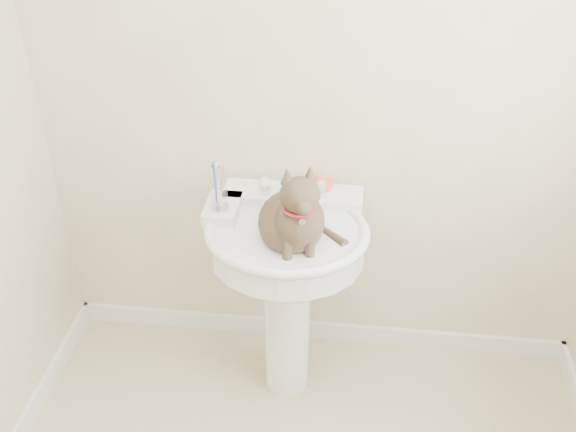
% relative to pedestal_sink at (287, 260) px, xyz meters
% --- Properties ---
extents(wall_back, '(2.20, 0.00, 2.50)m').
position_rel_pedestal_sink_xyz_m(wall_back, '(0.10, 0.29, 0.59)').
color(wall_back, beige).
rests_on(wall_back, ground).
extents(baseboard_back, '(2.20, 0.02, 0.09)m').
position_rel_pedestal_sink_xyz_m(baseboard_back, '(0.10, 0.28, -0.62)').
color(baseboard_back, white).
rests_on(baseboard_back, floor).
extents(pedestal_sink, '(0.61, 0.60, 0.84)m').
position_rel_pedestal_sink_xyz_m(pedestal_sink, '(0.00, 0.00, 0.00)').
color(pedestal_sink, white).
rests_on(pedestal_sink, floor).
extents(faucet, '(0.28, 0.12, 0.14)m').
position_rel_pedestal_sink_xyz_m(faucet, '(0.00, 0.15, 0.22)').
color(faucet, silver).
rests_on(faucet, pedestal_sink).
extents(soap_bar, '(0.10, 0.07, 0.03)m').
position_rel_pedestal_sink_xyz_m(soap_bar, '(0.10, 0.24, 0.20)').
color(soap_bar, '#F54F32').
rests_on(soap_bar, pedestal_sink).
extents(toothbrush_cup, '(0.07, 0.07, 0.19)m').
position_rel_pedestal_sink_xyz_m(toothbrush_cup, '(-0.25, 0.04, 0.23)').
color(toothbrush_cup, silver).
rests_on(toothbrush_cup, pedestal_sink).
extents(cat, '(0.25, 0.32, 0.47)m').
position_rel_pedestal_sink_xyz_m(cat, '(0.03, -0.08, 0.24)').
color(cat, brown).
rests_on(cat, pedestal_sink).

